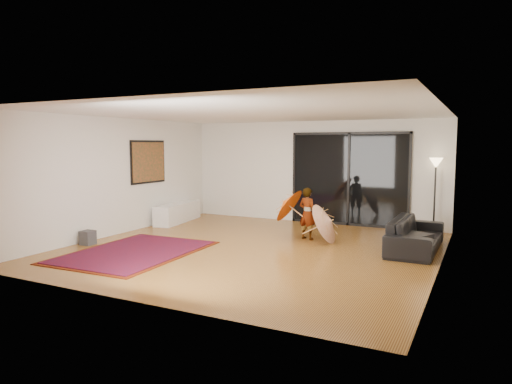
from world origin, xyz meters
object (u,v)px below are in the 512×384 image
Objects in this scene: child at (307,213)px; sofa at (416,235)px; ottoman at (410,243)px; media_console at (178,213)px.

sofa is at bearing -166.37° from child.
ottoman is (-0.07, -0.19, -0.13)m from sofa.
child is at bearing -16.40° from media_console.
ottoman is 0.56× the size of child.
sofa is (6.20, -0.61, 0.06)m from media_console.
media_console is 6.23m from sofa.
media_console is 0.85× the size of sofa.
sofa reaches higher than ottoman.
sofa is at bearing -13.86° from media_console.
ottoman is at bearing 159.95° from sofa.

